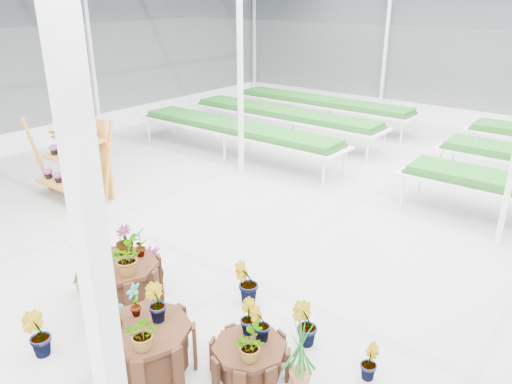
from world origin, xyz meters
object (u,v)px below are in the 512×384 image
Objects in this scene: plinth_low at (250,359)px; bird_table at (65,154)px; plinth_tall at (123,287)px; shelf_rack at (72,158)px; plinth_mid at (146,349)px.

plinth_low is 0.53× the size of bird_table.
shelf_rack is (-4.21, 1.99, 0.52)m from plinth_tall.
plinth_low is (1.00, 0.70, -0.10)m from plinth_mid.
shelf_rack is 1.04× the size of bird_table.
bird_table is (-4.74, 2.14, 0.48)m from plinth_tall.
shelf_rack is (-6.41, 1.89, 0.68)m from plinth_low.
bird_table reaches higher than plinth_low.
plinth_mid is at bearing -145.01° from plinth_low.
plinth_tall is 1.19× the size of plinth_low.
shelf_rack reaches higher than bird_table.
shelf_rack is at bearing 154.40° from plinth_mid.
shelf_rack reaches higher than plinth_low.
plinth_mid is 0.67× the size of bird_table.
plinth_tall is at bearing 153.43° from plinth_mid.
plinth_tall is at bearing -177.40° from plinth_low.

